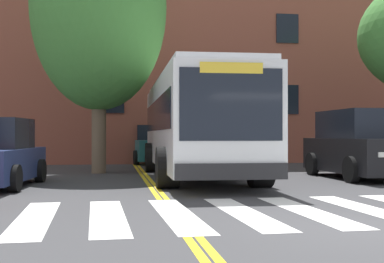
{
  "coord_description": "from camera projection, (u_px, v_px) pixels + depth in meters",
  "views": [
    {
      "loc": [
        -4.0,
        -7.29,
        1.37
      ],
      "look_at": [
        -1.6,
        8.69,
        1.46
      ],
      "focal_mm": 50.0,
      "sensor_mm": 36.0,
      "label": 1
    }
  ],
  "objects": [
    {
      "name": "city_bus",
      "position": [
        196.0,
        123.0,
        17.16
      ],
      "size": [
        3.11,
        11.38,
        3.19
      ],
      "color": "white",
      "rests_on": "ground"
    },
    {
      "name": "building_facade",
      "position": [
        112.0,
        48.0,
        29.09
      ],
      "size": [
        41.73,
        9.53,
        12.21
      ],
      "color": "brown",
      "rests_on": "ground"
    },
    {
      "name": "lane_line_yellow_inner",
      "position": [
        135.0,
        166.0,
        23.07
      ],
      "size": [
        0.12,
        36.0,
        0.01
      ],
      "primitive_type": "cube",
      "color": "gold",
      "rests_on": "ground"
    },
    {
      "name": "car_black_far_lane",
      "position": [
        361.0,
        146.0,
        16.65
      ],
      "size": [
        2.31,
        4.76,
        2.13
      ],
      "color": "black",
      "rests_on": "ground"
    },
    {
      "name": "lane_line_yellow_outer",
      "position": [
        139.0,
        166.0,
        23.1
      ],
      "size": [
        0.12,
        36.0,
        0.01
      ],
      "primitive_type": "cube",
      "color": "gold",
      "rests_on": "ground"
    },
    {
      "name": "street_tree_curbside_small",
      "position": [
        99.0,
        6.0,
        18.95
      ],
      "size": [
        5.24,
        4.97,
        9.68
      ],
      "color": "brown",
      "rests_on": "ground"
    },
    {
      "name": "crosswalk",
      "position": [
        337.0,
        210.0,
        9.68
      ],
      "size": [
        11.3,
        4.38,
        0.01
      ],
      "color": "white",
      "rests_on": "ground"
    },
    {
      "name": "car_teal_behind_bus",
      "position": [
        152.0,
        146.0,
        25.61
      ],
      "size": [
        2.37,
        4.89,
        1.81
      ],
      "color": "#236B70",
      "rests_on": "ground"
    }
  ]
}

